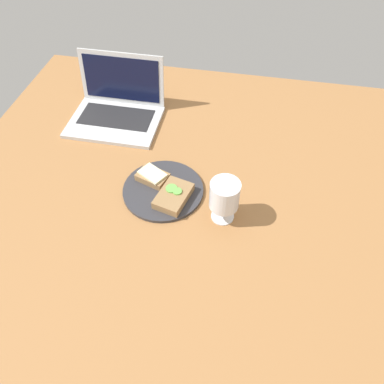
# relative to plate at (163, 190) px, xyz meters

# --- Properties ---
(wooden_table) EXTENTS (1.40, 1.40, 0.03)m
(wooden_table) POSITION_rel_plate_xyz_m (0.05, -0.02, -0.02)
(wooden_table) COLOR #9E6B3D
(wooden_table) RESTS_ON ground
(plate) EXTENTS (0.24, 0.24, 0.01)m
(plate) POSITION_rel_plate_xyz_m (0.00, 0.00, 0.00)
(plate) COLOR #333338
(plate) RESTS_ON wooden_table
(sandwich_with_cheese) EXTENTS (0.10, 0.09, 0.03)m
(sandwich_with_cheese) POSITION_rel_plate_xyz_m (-0.04, 0.03, 0.02)
(sandwich_with_cheese) COLOR #937047
(sandwich_with_cheese) RESTS_ON plate
(sandwich_with_cucumber) EXTENTS (0.11, 0.13, 0.03)m
(sandwich_with_cucumber) POSITION_rel_plate_xyz_m (0.04, -0.03, 0.02)
(sandwich_with_cucumber) COLOR #937047
(sandwich_with_cucumber) RESTS_ON plate
(wine_glass) EXTENTS (0.08, 0.08, 0.13)m
(wine_glass) POSITION_rel_plate_xyz_m (0.18, -0.06, 0.08)
(wine_glass) COLOR white
(wine_glass) RESTS_ON wooden_table
(laptop) EXTENTS (0.31, 0.25, 0.19)m
(laptop) POSITION_rel_plate_xyz_m (-0.24, 0.32, 0.04)
(laptop) COLOR silver
(laptop) RESTS_ON wooden_table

